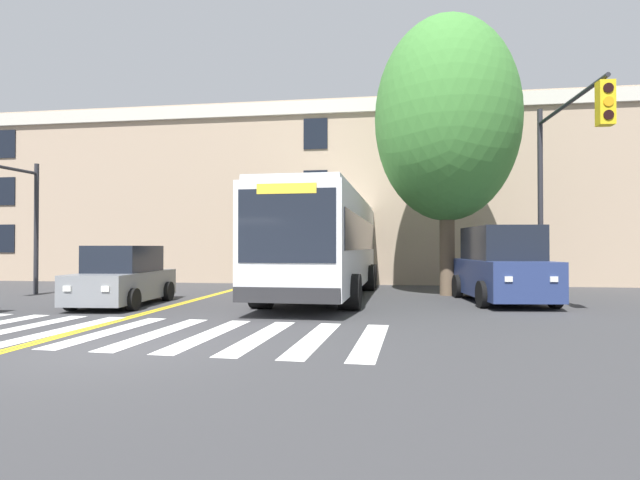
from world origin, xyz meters
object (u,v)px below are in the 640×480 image
object	(u,v)px
car_black_behind_bus	(328,263)
street_tree_curbside_large	(447,120)
city_bus	(326,242)
car_grey_near_lane	(124,278)
traffic_light_far_corner	(8,203)
car_navy_far_lane	(501,267)
traffic_light_near_corner	(563,161)

from	to	relation	value
car_black_behind_bus	street_tree_curbside_large	distance (m)	10.90
city_bus	car_black_behind_bus	bearing A→B (deg)	96.83
car_grey_near_lane	traffic_light_far_corner	bearing A→B (deg)	163.70
car_black_behind_bus	traffic_light_far_corner	distance (m)	14.57
street_tree_curbside_large	car_black_behind_bus	bearing A→B (deg)	123.38
car_navy_far_lane	car_black_behind_bus	size ratio (longest dim) A/B	1.13
traffic_light_far_corner	city_bus	bearing A→B (deg)	10.26
city_bus	traffic_light_far_corner	xyz separation A→B (m)	(-10.52, -1.90, 1.30)
car_black_behind_bus	traffic_light_far_corner	bearing A→B (deg)	-131.06
car_navy_far_lane	traffic_light_near_corner	distance (m)	3.55
traffic_light_far_corner	car_grey_near_lane	bearing A→B (deg)	-16.30
car_black_behind_bus	street_tree_curbside_large	world-z (taller)	street_tree_curbside_large
city_bus	traffic_light_near_corner	world-z (taller)	traffic_light_near_corner
car_navy_far_lane	street_tree_curbside_large	size ratio (longest dim) A/B	0.49
traffic_light_far_corner	street_tree_curbside_large	xyz separation A→B (m)	(14.68, 2.91, 3.01)
car_black_behind_bus	car_grey_near_lane	bearing A→B (deg)	-109.80
car_navy_far_lane	traffic_light_near_corner	world-z (taller)	traffic_light_near_corner
city_bus	car_black_behind_bus	xyz separation A→B (m)	(-1.07, 8.94, -1.03)
traffic_light_far_corner	street_tree_curbside_large	bearing A→B (deg)	11.20
city_bus	car_navy_far_lane	size ratio (longest dim) A/B	2.40
traffic_light_far_corner	traffic_light_near_corner	bearing A→B (deg)	-1.89
car_black_behind_bus	traffic_light_far_corner	world-z (taller)	traffic_light_far_corner
car_black_behind_bus	traffic_light_far_corner	xyz separation A→B (m)	(-9.45, -10.85, 2.33)
traffic_light_near_corner	street_tree_curbside_large	xyz separation A→B (m)	(-2.73, 3.48, 2.11)
city_bus	car_navy_far_lane	distance (m)	5.71
city_bus	car_grey_near_lane	bearing A→B (deg)	-148.51
traffic_light_near_corner	traffic_light_far_corner	distance (m)	17.44
traffic_light_near_corner	traffic_light_far_corner	size ratio (longest dim) A/B	1.27
car_black_behind_bus	city_bus	bearing A→B (deg)	-83.17
city_bus	car_navy_far_lane	world-z (taller)	city_bus
traffic_light_far_corner	street_tree_curbside_large	distance (m)	15.26
street_tree_curbside_large	traffic_light_far_corner	bearing A→B (deg)	-168.80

